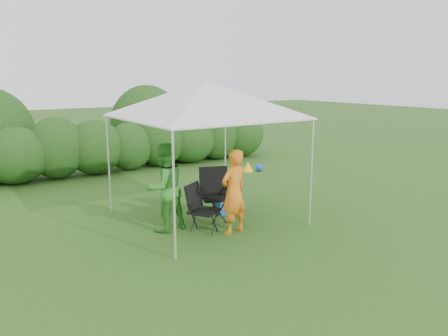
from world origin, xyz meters
TOP-DOWN VIEW (x-y plane):
  - ground at (0.00, 0.00)m, footprint 70.00×70.00m
  - hedge at (0.14, 6.00)m, footprint 11.47×1.53m
  - canopy at (0.00, 0.50)m, footprint 3.10×3.10m
  - chair_right at (0.18, 0.41)m, footprint 0.80×0.77m
  - chair_left at (-0.50, -0.09)m, footprint 0.72×0.71m
  - man at (-0.01, -0.52)m, footprint 0.65×0.49m
  - woman at (-1.01, 0.33)m, footprint 0.89×0.73m
  - cooler at (0.49, 0.58)m, footprint 0.44×0.34m
  - bottle at (0.55, 0.54)m, footprint 0.07×0.07m
  - lawn_toy at (3.59, 3.68)m, footprint 0.59×0.49m

SIDE VIEW (x-z plane):
  - ground at x=0.00m, z-range 0.00..0.00m
  - lawn_toy at x=3.59m, z-range -0.01..0.29m
  - cooler at x=0.49m, z-range 0.00..0.35m
  - bottle at x=0.55m, z-range 0.35..0.60m
  - chair_left at x=-0.50m, z-range 0.06..0.99m
  - chair_right at x=0.18m, z-range 0.07..1.14m
  - man at x=-0.01m, z-range 0.00..1.61m
  - hedge at x=0.14m, z-range -0.07..1.73m
  - woman at x=-1.01m, z-range 0.00..1.69m
  - canopy at x=0.00m, z-range 1.05..3.88m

